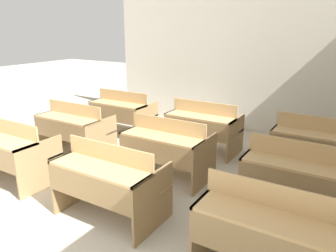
# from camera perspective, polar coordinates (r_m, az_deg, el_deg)

# --- Properties ---
(wall_back) EXTENTS (5.82, 0.06, 3.06)m
(wall_back) POSITION_cam_1_polar(r_m,az_deg,el_deg) (7.19, 11.55, 11.62)
(wall_back) COLOR beige
(wall_back) RESTS_ON ground_plane
(bench_front_left) EXTENTS (1.22, 0.75, 0.91)m
(bench_front_left) POSITION_cam_1_polar(r_m,az_deg,el_deg) (5.20, -25.75, -3.77)
(bench_front_left) COLOR #9A7B51
(bench_front_left) RESTS_ON ground_plane
(bench_front_center) EXTENTS (1.22, 0.75, 0.91)m
(bench_front_center) POSITION_cam_1_polar(r_m,az_deg,el_deg) (3.87, -10.28, -9.24)
(bench_front_center) COLOR olive
(bench_front_center) RESTS_ON ground_plane
(bench_front_right) EXTENTS (1.22, 0.75, 0.91)m
(bench_front_right) POSITION_cam_1_polar(r_m,az_deg,el_deg) (3.10, 17.27, -17.06)
(bench_front_right) COLOR #93744A
(bench_front_right) RESTS_ON ground_plane
(bench_second_left) EXTENTS (1.22, 0.75, 0.91)m
(bench_second_left) POSITION_cam_1_polar(r_m,az_deg,el_deg) (5.92, -16.01, -0.27)
(bench_second_left) COLOR #9A7B51
(bench_second_left) RESTS_ON ground_plane
(bench_second_center) EXTENTS (1.22, 0.75, 0.91)m
(bench_second_center) POSITION_cam_1_polar(r_m,az_deg,el_deg) (4.78, -0.21, -3.73)
(bench_second_center) COLOR #93754B
(bench_second_center) RESTS_ON ground_plane
(bench_second_right) EXTENTS (1.22, 0.75, 0.91)m
(bench_second_right) POSITION_cam_1_polar(r_m,az_deg,el_deg) (4.18, 21.61, -8.21)
(bench_second_right) COLOR olive
(bench_second_right) RESTS_ON ground_plane
(bench_third_left) EXTENTS (1.22, 0.75, 0.91)m
(bench_third_left) POSITION_cam_1_polar(r_m,az_deg,el_deg) (6.79, -7.95, 2.42)
(bench_third_left) COLOR #94764C
(bench_third_left) RESTS_ON ground_plane
(bench_third_center) EXTENTS (1.22, 0.75, 0.91)m
(bench_third_center) POSITION_cam_1_polar(r_m,az_deg,el_deg) (5.82, 6.12, 0.01)
(bench_third_center) COLOR #97784E
(bench_third_center) RESTS_ON ground_plane
(bench_third_right) EXTENTS (1.22, 0.75, 0.91)m
(bench_third_right) POSITION_cam_1_polar(r_m,az_deg,el_deg) (5.34, 24.33, -3.05)
(bench_third_right) COLOR #94754B
(bench_third_right) RESTS_ON ground_plane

